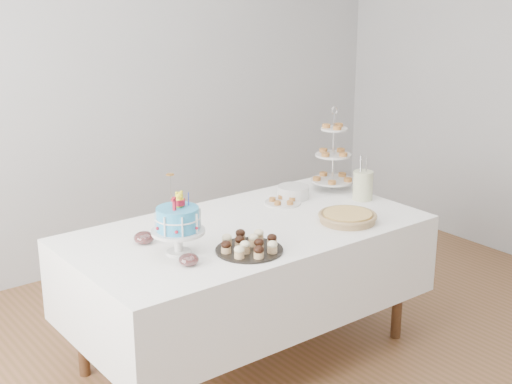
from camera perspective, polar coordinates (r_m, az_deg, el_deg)
floor at (r=3.94m, az=2.04°, el=-14.61°), size 5.00×5.00×0.00m
walls at (r=3.43m, az=2.28°, el=4.93°), size 5.04×4.04×2.70m
table at (r=3.90m, az=-0.69°, el=-5.97°), size 1.92×1.02×0.77m
birthday_cake at (r=3.45m, az=-6.24°, el=-3.24°), size 0.26×0.26×0.40m
cupcake_tray at (r=3.48m, az=-0.54°, el=-4.19°), size 0.33×0.33×0.08m
pie at (r=3.92m, az=7.34°, el=-1.98°), size 0.32×0.32×0.05m
tiered_stand at (r=4.44m, az=6.20°, el=2.93°), size 0.27×0.27×0.53m
plate_stack at (r=4.30m, az=3.00°, el=-0.00°), size 0.19×0.19×0.07m
pastry_plate at (r=4.20m, az=2.15°, el=-0.75°), size 0.21×0.21×0.03m
jam_bowl_a at (r=3.34m, az=-5.40°, el=-5.42°), size 0.10×0.10×0.06m
jam_bowl_b at (r=3.63m, az=-8.96°, el=-3.64°), size 0.10×0.10×0.06m
utensil_pitcher at (r=4.30m, az=8.55°, el=0.62°), size 0.13×0.12×0.27m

